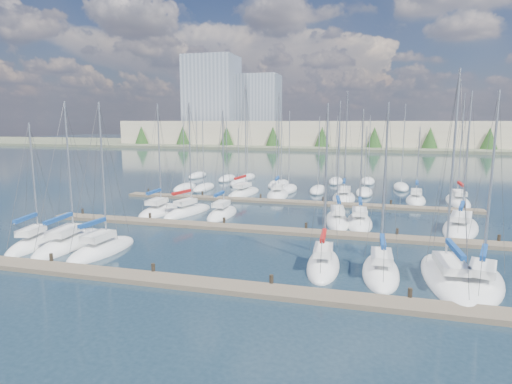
% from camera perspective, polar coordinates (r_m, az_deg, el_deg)
% --- Properties ---
extents(ground, '(400.00, 400.00, 0.00)m').
position_cam_1_polar(ground, '(82.48, 8.44, 2.34)').
color(ground, '#1F313E').
rests_on(ground, ground).
extents(dock_near, '(44.00, 1.93, 1.10)m').
position_cam_1_polar(dock_near, '(27.11, -6.83, -12.14)').
color(dock_near, '#6B5E4C').
rests_on(dock_near, ground).
extents(dock_mid, '(44.00, 1.93, 1.10)m').
position_cam_1_polar(dock_mid, '(39.79, 0.77, -5.01)').
color(dock_mid, '#6B5E4C').
rests_on(dock_mid, ground).
extents(dock_far, '(44.00, 1.93, 1.10)m').
position_cam_1_polar(dock_far, '(53.14, 4.55, -1.35)').
color(dock_far, '#6B5E4C').
rests_on(dock_far, ground).
extents(sailboat_k, '(3.37, 8.56, 12.76)m').
position_cam_1_polar(sailboat_k, '(43.89, 10.75, -3.75)').
color(sailboat_k, white).
rests_on(sailboat_k, ground).
extents(sailboat_g, '(4.49, 7.90, 12.64)m').
position_cam_1_polar(sailboat_g, '(30.16, 27.85, -10.87)').
color(sailboat_g, white).
rests_on(sailboat_g, ground).
extents(sailboat_i, '(4.01, 8.04, 12.82)m').
position_cam_1_polar(sailboat_i, '(47.80, -9.07, -2.61)').
color(sailboat_i, white).
rests_on(sailboat_i, ground).
extents(sailboat_d, '(2.63, 7.30, 12.01)m').
position_cam_1_polar(sailboat_d, '(30.63, 8.95, -9.54)').
color(sailboat_d, white).
rests_on(sailboat_d, ground).
extents(sailboat_f, '(3.43, 10.11, 14.02)m').
position_cam_1_polar(sailboat_f, '(30.34, 24.16, -10.50)').
color(sailboat_f, white).
rests_on(sailboat_f, ground).
extents(sailboat_c, '(3.20, 7.40, 12.26)m').
position_cam_1_polar(sailboat_c, '(35.73, -19.82, -7.23)').
color(sailboat_c, white).
rests_on(sailboat_c, ground).
extents(sailboat_a, '(3.55, 7.56, 10.71)m').
position_cam_1_polar(sailboat_a, '(39.66, -27.41, -6.11)').
color(sailboat_a, white).
rests_on(sailboat_a, ground).
extents(sailboat_h, '(2.87, 7.48, 12.68)m').
position_cam_1_polar(sailboat_h, '(48.78, -12.85, -2.51)').
color(sailboat_h, white).
rests_on(sailboat_h, ground).
extents(sailboat_j, '(2.55, 7.01, 11.97)m').
position_cam_1_polar(sailboat_j, '(46.33, -4.53, -2.92)').
color(sailboat_j, white).
rests_on(sailboat_j, ground).
extents(sailboat_p, '(3.19, 8.78, 14.60)m').
position_cam_1_polar(sailboat_p, '(57.10, 11.65, -0.73)').
color(sailboat_p, white).
rests_on(sailboat_p, ground).
extents(sailboat_e, '(2.54, 7.49, 12.05)m').
position_cam_1_polar(sailboat_e, '(30.19, 16.28, -10.11)').
color(sailboat_e, white).
rests_on(sailboat_e, ground).
extents(sailboat_o, '(3.68, 8.07, 14.60)m').
position_cam_1_polar(sailboat_o, '(58.30, 2.93, -0.32)').
color(sailboat_o, white).
rests_on(sailboat_o, ground).
extents(sailboat_l, '(2.98, 7.93, 11.96)m').
position_cam_1_polar(sailboat_l, '(43.62, 13.59, -3.95)').
color(sailboat_l, white).
rests_on(sailboat_l, ground).
extents(sailboat_r, '(2.55, 8.70, 14.18)m').
position_cam_1_polar(sailboat_r, '(58.94, 25.31, -1.13)').
color(sailboat_r, white).
rests_on(sailboat_r, ground).
extents(sailboat_n, '(3.80, 9.14, 15.80)m').
position_cam_1_polar(sailboat_n, '(59.38, -1.65, -0.13)').
color(sailboat_n, white).
rests_on(sailboat_n, ground).
extents(sailboat_m, '(5.28, 10.34, 13.55)m').
position_cam_1_polar(sailboat_m, '(44.72, 25.62, -4.31)').
color(sailboat_m, white).
rests_on(sailboat_m, ground).
extents(sailboat_b, '(3.78, 9.25, 12.37)m').
position_cam_1_polar(sailboat_b, '(38.53, -23.66, -6.28)').
color(sailboat_b, white).
rests_on(sailboat_b, ground).
extents(sailboat_q, '(2.89, 6.87, 10.09)m').
position_cam_1_polar(sailboat_q, '(57.75, 20.53, -1.03)').
color(sailboat_q, white).
rests_on(sailboat_q, ground).
extents(distant_boats, '(36.93, 20.75, 13.30)m').
position_cam_1_polar(distant_boats, '(67.26, 3.10, 1.08)').
color(distant_boats, '#9EA0A5').
rests_on(distant_boats, ground).
extents(shoreline, '(400.00, 60.00, 38.00)m').
position_cam_1_polar(shoreline, '(172.61, 7.70, 8.52)').
color(shoreline, '#666B51').
rests_on(shoreline, ground).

